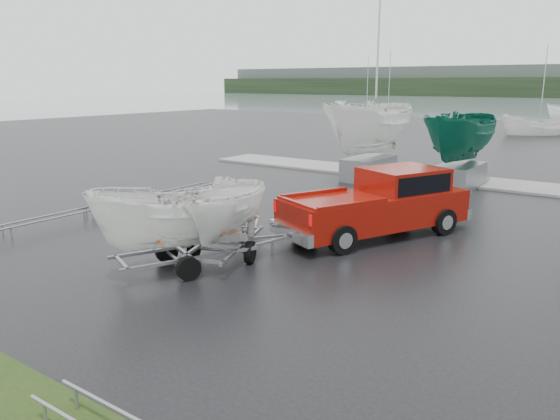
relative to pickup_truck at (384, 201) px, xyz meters
The scene contains 12 objects.
ground_plane 2.42m from the pickup_truck, 99.59° to the right, with size 120.00×120.00×0.00m, color black.
dock 10.92m from the pickup_truck, 91.90° to the left, with size 30.00×3.00×0.12m, color gray.
pickup_truck is the anchor object (origin of this frame).
trailer_hitched 6.85m from the pickup_truck, 114.07° to the right, with size 2.55×3.77×5.24m.
trailer_parked 5.55m from the pickup_truck, 117.36° to the right, with size 2.42×3.78×4.53m.
keelboat_0 10.67m from the pickup_truck, 119.01° to the left, with size 2.76×3.20×10.94m.
keelboat_1 9.45m from the pickup_truck, 93.24° to the left, with size 2.34×3.20×7.32m.
mast_rack_0 9.46m from the pickup_truck, behind, with size 0.56×6.50×0.06m.
mast_rack_1 11.79m from the pickup_truck, 142.70° to the right, with size 0.56×6.50×0.06m.
moored_boat_0 44.92m from the pickup_truck, 114.48° to the left, with size 2.85×2.90×11.27m.
moored_boat_1 39.16m from the pickup_truck, 94.15° to the left, with size 4.07×4.07×11.78m.
moored_boat_4 62.69m from the pickup_truck, 117.24° to the left, with size 3.46×3.49×11.37m.
Camera 1 is at (7.43, -13.35, 4.73)m, focal length 35.00 mm.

